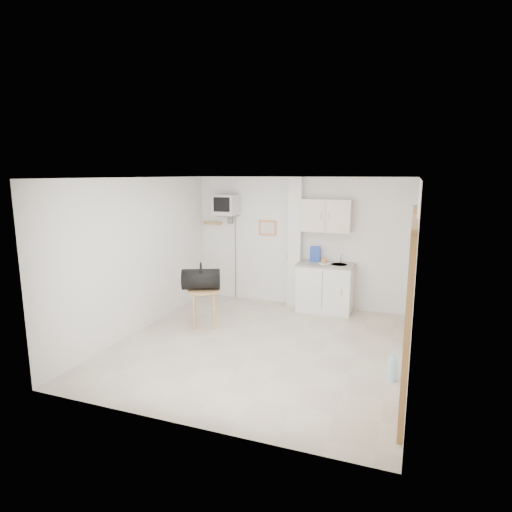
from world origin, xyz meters
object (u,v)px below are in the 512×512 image
(round_table, at_px, (204,295))
(duffel_bag, at_px, (201,279))
(water_bottle, at_px, (392,369))
(crt_television, at_px, (226,206))

(round_table, height_order, duffel_bag, duffel_bag)
(round_table, xyz_separation_m, duffel_bag, (-0.04, -0.01, 0.28))
(round_table, height_order, water_bottle, round_table)
(round_table, bearing_deg, crt_television, 99.93)
(crt_television, relative_size, water_bottle, 6.14)
(duffel_bag, bearing_deg, crt_television, 74.77)
(duffel_bag, bearing_deg, round_table, -8.93)
(crt_television, bearing_deg, round_table, -80.07)
(crt_television, relative_size, duffel_bag, 3.01)
(crt_television, xyz_separation_m, duffel_bag, (0.24, -1.59, -1.11))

